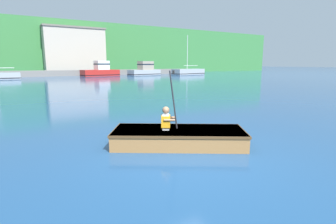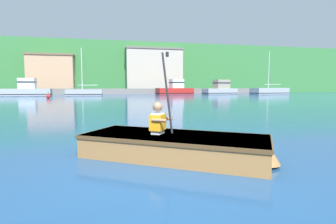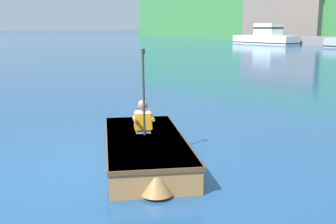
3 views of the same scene
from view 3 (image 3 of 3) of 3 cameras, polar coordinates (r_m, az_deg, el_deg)
ground_plane at (r=6.77m, az=-10.15°, el=-7.30°), size 300.00×300.00×0.00m
waterfront_warehouse_left at (r=62.57m, az=16.41°, el=12.19°), size 12.12×7.18×6.34m
moored_boat_dock_center_far at (r=50.82m, az=13.13°, el=9.88°), size 7.70×2.94×2.35m
rowboat_foreground at (r=6.85m, az=-3.08°, el=-4.91°), size 3.34×2.77×0.40m
person_paddler at (r=7.08m, az=-3.40°, el=-0.74°), size 0.45×0.45×1.42m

